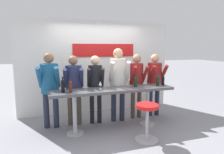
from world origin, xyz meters
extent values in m
plane|color=gray|center=(0.00, 0.00, 0.00)|extent=(40.00, 40.00, 0.00)
cube|color=silver|center=(0.00, 1.42, 1.30)|extent=(4.39, 0.10, 2.60)
cube|color=red|center=(0.19, 1.36, 1.77)|extent=(1.79, 0.02, 0.36)
cube|color=#4C4C51|center=(0.00, 0.00, 0.91)|extent=(2.79, 0.56, 0.06)
cylinder|color=#B2B2B7|center=(-0.86, 0.00, 0.46)|extent=(0.09, 0.09, 0.88)
cylinder|color=#B2B2B7|center=(-0.86, 0.00, 0.01)|extent=(0.36, 0.36, 0.02)
cylinder|color=#B2B2B7|center=(0.86, 0.00, 0.46)|extent=(0.09, 0.09, 0.88)
cylinder|color=#B2B2B7|center=(0.86, 0.00, 0.01)|extent=(0.36, 0.36, 0.02)
cylinder|color=#B2B2B7|center=(0.45, -0.76, 0.01)|extent=(0.47, 0.47, 0.02)
cylinder|color=#B2B2B7|center=(0.45, -0.76, 0.36)|extent=(0.06, 0.06, 0.68)
cylinder|color=red|center=(0.45, -0.76, 0.71)|extent=(0.44, 0.44, 0.07)
cylinder|color=#23283D|center=(-1.44, 0.54, 0.41)|extent=(0.13, 0.13, 0.83)
cylinder|color=#23283D|center=(-1.23, 0.50, 0.41)|extent=(0.13, 0.13, 0.83)
cylinder|color=#19517A|center=(-1.34, 0.52, 1.16)|extent=(0.45, 0.45, 0.66)
sphere|color=brown|center=(-1.34, 0.52, 1.62)|extent=(0.22, 0.22, 0.22)
cylinder|color=#19517A|center=(-1.55, 0.39, 1.20)|extent=(0.16, 0.41, 0.51)
cylinder|color=#19517A|center=(-1.18, 0.33, 1.20)|extent=(0.16, 0.41, 0.51)
cylinder|color=#473D33|center=(-0.90, 0.54, 0.40)|extent=(0.12, 0.12, 0.80)
cylinder|color=#473D33|center=(-0.70, 0.51, 0.40)|extent=(0.12, 0.12, 0.80)
cylinder|color=#23284C|center=(-0.80, 0.52, 1.11)|extent=(0.42, 0.42, 0.63)
sphere|color=brown|center=(-0.80, 0.52, 1.55)|extent=(0.22, 0.22, 0.22)
cylinder|color=#23284C|center=(-1.00, 0.40, 1.16)|extent=(0.14, 0.39, 0.49)
cylinder|color=#23284C|center=(-0.65, 0.35, 1.16)|extent=(0.14, 0.39, 0.49)
cylinder|color=black|center=(-0.38, 0.49, 0.40)|extent=(0.11, 0.11, 0.79)
cylinder|color=black|center=(-0.20, 0.46, 0.40)|extent=(0.11, 0.11, 0.79)
cylinder|color=black|center=(-0.29, 0.47, 1.11)|extent=(0.38, 0.38, 0.63)
sphere|color=#D6AD89|center=(-0.29, 0.47, 1.55)|extent=(0.22, 0.22, 0.22)
cylinder|color=black|center=(-0.47, 0.35, 1.15)|extent=(0.14, 0.38, 0.48)
cylinder|color=black|center=(-0.17, 0.29, 1.15)|extent=(0.14, 0.38, 0.48)
cylinder|color=#23283D|center=(0.17, 0.46, 0.44)|extent=(0.13, 0.13, 0.88)
cylinder|color=#23283D|center=(0.38, 0.43, 0.44)|extent=(0.13, 0.13, 0.88)
cylinder|color=beige|center=(0.27, 0.45, 1.22)|extent=(0.45, 0.45, 0.69)
sphere|color=tan|center=(0.27, 0.45, 1.71)|extent=(0.24, 0.24, 0.24)
cylinder|color=beige|center=(0.06, 0.31, 1.27)|extent=(0.16, 0.43, 0.54)
cylinder|color=beige|center=(0.43, 0.25, 1.27)|extent=(0.16, 0.43, 0.54)
cylinder|color=#473D33|center=(0.71, 0.51, 0.40)|extent=(0.11, 0.11, 0.81)
cylinder|color=#473D33|center=(0.90, 0.50, 0.40)|extent=(0.11, 0.11, 0.81)
cylinder|color=maroon|center=(0.81, 0.51, 1.12)|extent=(0.35, 0.35, 0.64)
sphere|color=#9E7556|center=(0.81, 0.51, 1.57)|extent=(0.22, 0.22, 0.22)
cylinder|color=maroon|center=(0.64, 0.36, 1.17)|extent=(0.09, 0.38, 0.49)
cylinder|color=maroon|center=(0.96, 0.35, 1.17)|extent=(0.09, 0.38, 0.49)
cylinder|color=#23283D|center=(1.23, 0.51, 0.40)|extent=(0.12, 0.12, 0.80)
cylinder|color=#23283D|center=(1.44, 0.51, 0.40)|extent=(0.12, 0.12, 0.80)
cylinder|color=maroon|center=(1.33, 0.51, 1.12)|extent=(0.38, 0.38, 0.64)
sphere|color=tan|center=(1.33, 0.51, 1.57)|extent=(0.22, 0.22, 0.22)
cylinder|color=maroon|center=(1.15, 0.36, 1.17)|extent=(0.10, 0.39, 0.49)
cylinder|color=maroon|center=(1.51, 0.35, 1.17)|extent=(0.10, 0.39, 0.49)
cylinder|color=#4C1E0F|center=(-0.95, -0.11, 1.04)|extent=(0.07, 0.07, 0.21)
sphere|color=#4C1E0F|center=(-0.95, -0.11, 1.15)|extent=(0.07, 0.07, 0.07)
cylinder|color=#4C1E0F|center=(-0.95, -0.11, 1.19)|extent=(0.02, 0.02, 0.07)
cylinder|color=black|center=(-0.95, -0.11, 1.23)|extent=(0.03, 0.03, 0.02)
cylinder|color=black|center=(0.56, 0.03, 1.04)|extent=(0.08, 0.08, 0.20)
sphere|color=black|center=(0.56, 0.03, 1.14)|extent=(0.08, 0.08, 0.08)
cylinder|color=black|center=(0.56, 0.03, 1.17)|extent=(0.03, 0.03, 0.07)
cylinder|color=black|center=(0.56, 0.03, 1.21)|extent=(0.03, 0.03, 0.01)
cylinder|color=black|center=(1.26, -0.02, 1.03)|extent=(0.07, 0.07, 0.19)
sphere|color=black|center=(1.26, -0.02, 1.13)|extent=(0.07, 0.07, 0.07)
cylinder|color=black|center=(1.26, -0.02, 1.16)|extent=(0.03, 0.03, 0.07)
cylinder|color=black|center=(1.26, -0.02, 1.20)|extent=(0.03, 0.03, 0.01)
cylinder|color=black|center=(-1.10, -0.05, 1.05)|extent=(0.07, 0.07, 0.23)
sphere|color=black|center=(-1.10, -0.05, 1.17)|extent=(0.07, 0.07, 0.07)
cylinder|color=black|center=(-1.10, -0.05, 1.21)|extent=(0.03, 0.03, 0.08)
cylinder|color=black|center=(-1.10, -0.05, 1.26)|extent=(0.03, 0.03, 0.02)
cylinder|color=black|center=(1.13, -0.01, 1.04)|extent=(0.07, 0.07, 0.20)
sphere|color=black|center=(1.13, -0.01, 1.14)|extent=(0.07, 0.07, 0.07)
cylinder|color=black|center=(1.13, -0.01, 1.17)|extent=(0.03, 0.03, 0.07)
cylinder|color=black|center=(1.13, -0.01, 1.21)|extent=(0.03, 0.03, 0.01)
cylinder|color=silver|center=(-0.28, 0.05, 0.94)|extent=(0.06, 0.06, 0.01)
cylinder|color=silver|center=(-0.28, 0.05, 0.99)|extent=(0.01, 0.01, 0.08)
cone|color=silver|center=(-0.28, 0.05, 1.07)|extent=(0.07, 0.07, 0.09)
camera|label=1|loc=(-1.39, -4.13, 1.86)|focal=32.00mm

